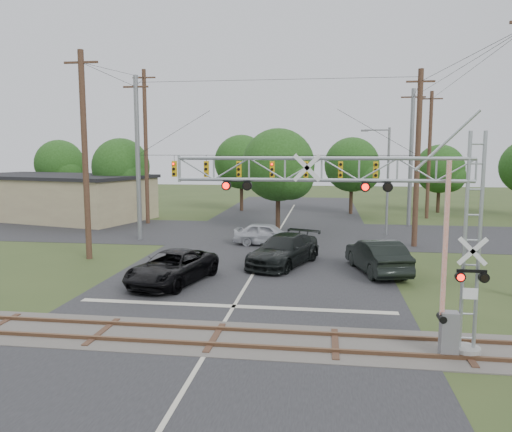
# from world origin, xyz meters

# --- Properties ---
(ground) EXTENTS (160.00, 160.00, 0.00)m
(ground) POSITION_xyz_m (0.00, 0.00, 0.00)
(ground) COLOR #354620
(ground) RESTS_ON ground
(road_main) EXTENTS (14.00, 90.00, 0.02)m
(road_main) POSITION_xyz_m (0.00, 10.00, 0.01)
(road_main) COLOR #242426
(road_main) RESTS_ON ground
(road_cross) EXTENTS (90.00, 12.00, 0.02)m
(road_cross) POSITION_xyz_m (0.00, 24.00, 0.01)
(road_cross) COLOR #242426
(road_cross) RESTS_ON ground
(railroad_track) EXTENTS (90.00, 3.20, 0.17)m
(railroad_track) POSITION_xyz_m (0.00, 2.00, 0.03)
(railroad_track) COLOR #534D48
(railroad_track) RESTS_ON ground
(crossing_gantry) EXTENTS (9.51, 0.88, 6.85)m
(crossing_gantry) POSITION_xyz_m (5.17, 1.64, 4.20)
(crossing_gantry) COLOR gray
(crossing_gantry) RESTS_ON ground
(traffic_signal_span) EXTENTS (19.34, 0.36, 11.50)m
(traffic_signal_span) POSITION_xyz_m (0.88, 20.00, 5.61)
(traffic_signal_span) COLOR gray
(traffic_signal_span) RESTS_ON ground
(pickup_black) EXTENTS (3.81, 6.01, 1.55)m
(pickup_black) POSITION_xyz_m (-3.57, 8.73, 0.77)
(pickup_black) COLOR black
(pickup_black) RESTS_ON ground
(car_dark) EXTENTS (4.33, 6.31, 1.70)m
(car_dark) POSITION_xyz_m (1.39, 13.28, 0.85)
(car_dark) COLOR black
(car_dark) RESTS_ON ground
(sedan_silver) EXTENTS (4.65, 2.27, 1.53)m
(sedan_silver) POSITION_xyz_m (-0.22, 19.09, 0.76)
(sedan_silver) COLOR #B9BBC1
(sedan_silver) RESTS_ON ground
(suv_dark) EXTENTS (3.13, 5.64, 1.76)m
(suv_dark) POSITION_xyz_m (6.32, 12.22, 0.88)
(suv_dark) COLOR black
(suv_dark) RESTS_ON ground
(commercial_building) EXTENTS (19.35, 13.17, 4.12)m
(commercial_building) POSITION_xyz_m (-21.67, 30.00, 2.07)
(commercial_building) COLOR #998966
(commercial_building) RESTS_ON ground
(streetlight) EXTENTS (2.14, 0.22, 8.02)m
(streetlight) POSITION_xyz_m (8.02, 24.25, 4.49)
(streetlight) COLOR gray
(streetlight) RESTS_ON ground
(utility_poles) EXTENTS (26.93, 26.57, 13.19)m
(utility_poles) POSITION_xyz_m (2.42, 22.84, 6.17)
(utility_poles) COLOR #3B271B
(utility_poles) RESTS_ON ground
(treeline) EXTENTS (54.30, 19.48, 8.10)m
(treeline) POSITION_xyz_m (-1.03, 35.19, 4.95)
(treeline) COLOR #3A261A
(treeline) RESTS_ON ground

